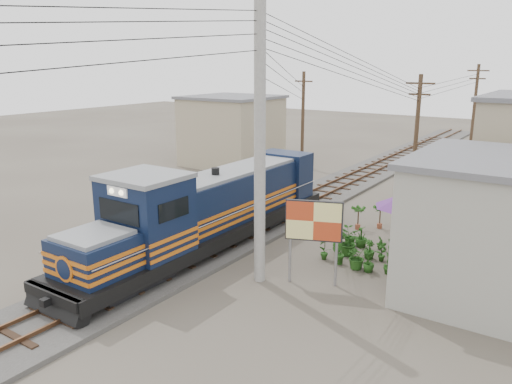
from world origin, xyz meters
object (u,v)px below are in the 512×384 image
Objects in this scene: billboard at (314,223)px; vendor at (411,227)px; locomotive at (208,212)px; market_umbrella at (408,200)px.

vendor is at bearing 52.15° from billboard.
market_umbrella is (7.17, 3.45, 0.81)m from locomotive.
vendor is at bearing 36.68° from locomotive.
locomotive reaches higher than market_umbrella.
locomotive reaches higher than billboard.
billboard is at bearing -115.71° from market_umbrella.
market_umbrella reaches higher than vendor.
billboard is 4.51m from market_umbrella.
vendor is at bearing 98.66° from market_umbrella.
locomotive is at bearing 151.91° from billboard.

